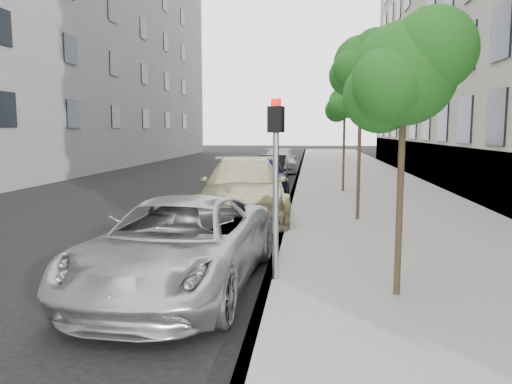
% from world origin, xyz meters
% --- Properties ---
extents(ground, '(160.00, 160.00, 0.00)m').
position_xyz_m(ground, '(0.00, 0.00, 0.00)').
color(ground, black).
rests_on(ground, ground).
extents(sidewalk, '(6.40, 72.00, 0.14)m').
position_xyz_m(sidewalk, '(4.30, 24.00, 0.07)').
color(sidewalk, gray).
rests_on(sidewalk, ground).
extents(curb, '(0.15, 72.00, 0.14)m').
position_xyz_m(curb, '(1.18, 24.00, 0.07)').
color(curb, '#9E9B93').
rests_on(curb, ground).
extents(tree_near, '(1.82, 1.62, 4.20)m').
position_xyz_m(tree_near, '(3.23, 1.50, 3.44)').
color(tree_near, '#38281C').
rests_on(tree_near, sidewalk).
extents(tree_mid, '(1.81, 1.61, 5.18)m').
position_xyz_m(tree_mid, '(3.23, 8.00, 4.42)').
color(tree_mid, '#38281C').
rests_on(tree_mid, sidewalk).
extents(tree_far, '(1.65, 1.45, 4.40)m').
position_xyz_m(tree_far, '(3.23, 14.50, 3.73)').
color(tree_far, '#38281C').
rests_on(tree_far, sidewalk).
extents(signal_pole, '(0.28, 0.24, 2.99)m').
position_xyz_m(signal_pole, '(1.30, 2.07, 2.02)').
color(signal_pole, '#939699').
rests_on(signal_pole, sidewalk).
extents(minivan, '(2.82, 5.51, 1.49)m').
position_xyz_m(minivan, '(-0.28, 1.84, 0.75)').
color(minivan, '#A8AAAC').
rests_on(minivan, ground).
extents(suv, '(3.17, 6.37, 1.78)m').
position_xyz_m(suv, '(-0.10, 8.60, 0.89)').
color(suv, '#BEB688').
rests_on(suv, ground).
extents(sedan_blue, '(2.53, 4.85, 1.58)m').
position_xyz_m(sedan_blue, '(-0.10, 14.58, 0.79)').
color(sedan_blue, black).
rests_on(sedan_blue, ground).
extents(sedan_black, '(1.47, 4.10, 1.35)m').
position_xyz_m(sedan_black, '(-0.10, 19.53, 0.67)').
color(sedan_black, black).
rests_on(sedan_black, ground).
extents(sedan_rear, '(2.44, 5.18, 1.46)m').
position_xyz_m(sedan_rear, '(-0.10, 25.12, 0.73)').
color(sedan_rear, '#A6A8AE').
rests_on(sedan_rear, ground).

